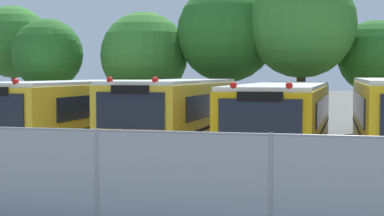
# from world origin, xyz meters

# --- Properties ---
(ground_plane) EXTENTS (160.00, 160.00, 0.00)m
(ground_plane) POSITION_xyz_m (0.00, 0.00, 0.00)
(ground_plane) COLOR #595651
(school_bus_1) EXTENTS (2.57, 10.32, 2.63)m
(school_bus_1) POSITION_xyz_m (-3.74, -0.05, 1.39)
(school_bus_1) COLOR yellow
(school_bus_1) RESTS_ON ground_plane
(school_bus_2) EXTENTS (2.59, 9.26, 2.68)m
(school_bus_2) POSITION_xyz_m (0.07, 0.21, 1.41)
(school_bus_2) COLOR yellow
(school_bus_2) RESTS_ON ground_plane
(school_bus_3) EXTENTS (2.79, 10.70, 2.56)m
(school_bus_3) POSITION_xyz_m (3.72, 0.09, 1.35)
(school_bus_3) COLOR #EAA80C
(school_bus_3) RESTS_ON ground_plane
(tree_0) EXTENTS (3.90, 3.90, 6.44)m
(tree_0) POSITION_xyz_m (-11.60, 9.25, 4.38)
(tree_0) COLOR #4C3823
(tree_0) RESTS_ON ground_plane
(tree_1) EXTENTS (3.50, 3.50, 5.49)m
(tree_1) POSITION_xyz_m (-8.42, 7.33, 3.81)
(tree_1) COLOR #4C3823
(tree_1) RESTS_ON ground_plane
(tree_2) EXTENTS (4.30, 4.30, 5.82)m
(tree_2) POSITION_xyz_m (-3.78, 8.35, 3.69)
(tree_2) COLOR #4C3823
(tree_2) RESTS_ON ground_plane
(tree_3) EXTENTS (4.74, 4.74, 7.09)m
(tree_3) POSITION_xyz_m (0.26, 8.30, 4.65)
(tree_3) COLOR #4C3823
(tree_3) RESTS_ON ground_plane
(tree_4) EXTENTS (4.89, 4.89, 7.45)m
(tree_4) POSITION_xyz_m (3.82, 7.84, 4.95)
(tree_4) COLOR #4C3823
(tree_4) RESTS_ON ground_plane
(tree_5) EXTENTS (3.38, 3.38, 5.24)m
(tree_5) POSITION_xyz_m (7.08, 9.13, 3.64)
(tree_5) COLOR #4C3823
(tree_5) RESTS_ON ground_plane
(chainlink_fence) EXTENTS (21.71, 0.07, 1.78)m
(chainlink_fence) POSITION_xyz_m (-0.31, -9.47, 0.92)
(chainlink_fence) COLOR #9EA0A3
(chainlink_fence) RESTS_ON ground_plane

